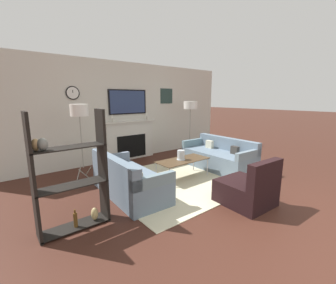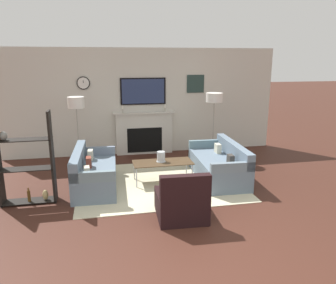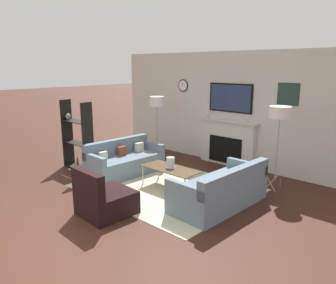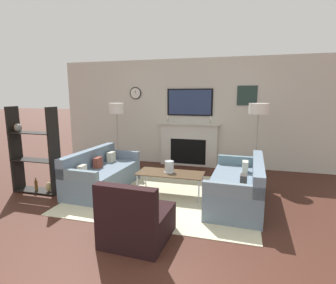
{
  "view_description": "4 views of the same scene",
  "coord_description": "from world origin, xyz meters",
  "px_view_note": "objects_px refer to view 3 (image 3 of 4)",
  "views": [
    {
      "loc": [
        -3.12,
        -0.49,
        1.75
      ],
      "look_at": [
        -0.08,
        3.28,
        0.78
      ],
      "focal_mm": 24.0,
      "sensor_mm": 36.0,
      "label": 1
    },
    {
      "loc": [
        -1.07,
        -3.18,
        2.42
      ],
      "look_at": [
        0.23,
        3.13,
        0.79
      ],
      "focal_mm": 35.0,
      "sensor_mm": 36.0,
      "label": 2
    },
    {
      "loc": [
        4.19,
        -1.54,
        2.37
      ],
      "look_at": [
        -0.05,
        3.05,
        0.91
      ],
      "focal_mm": 35.0,
      "sensor_mm": 36.0,
      "label": 3
    },
    {
      "loc": [
        1.26,
        -1.41,
        1.79
      ],
      "look_at": [
        -0.13,
        3.61,
        0.86
      ],
      "focal_mm": 28.0,
      "sensor_mm": 36.0,
      "label": 4
    }
  ],
  "objects_px": {
    "armchair": "(104,200)",
    "floor_lamp_left": "(157,103)",
    "couch_left": "(124,162)",
    "floor_lamp_right": "(280,114)",
    "couch_right": "(221,191)",
    "hurricane_candle": "(170,163)",
    "coffee_table": "(170,169)",
    "shelf_unit": "(77,138)"
  },
  "relations": [
    {
      "from": "armchair",
      "to": "floor_lamp_left",
      "type": "relative_size",
      "value": 0.51
    },
    {
      "from": "couch_left",
      "to": "floor_lamp_right",
      "type": "height_order",
      "value": "floor_lamp_right"
    },
    {
      "from": "armchair",
      "to": "floor_lamp_right",
      "type": "xyz_separation_m",
      "value": [
        1.53,
        2.95,
        1.24
      ]
    },
    {
      "from": "couch_right",
      "to": "floor_lamp_right",
      "type": "relative_size",
      "value": 1.12
    },
    {
      "from": "couch_right",
      "to": "floor_lamp_right",
      "type": "xyz_separation_m",
      "value": [
        0.33,
        1.39,
        1.22
      ]
    },
    {
      "from": "floor_lamp_left",
      "to": "couch_right",
      "type": "bearing_deg",
      "value": -25.62
    },
    {
      "from": "hurricane_candle",
      "to": "floor_lamp_left",
      "type": "height_order",
      "value": "floor_lamp_left"
    },
    {
      "from": "coffee_table",
      "to": "shelf_unit",
      "type": "xyz_separation_m",
      "value": [
        -2.46,
        -0.51,
        0.35
      ]
    },
    {
      "from": "hurricane_candle",
      "to": "floor_lamp_right",
      "type": "xyz_separation_m",
      "value": [
        1.55,
        1.32,
        0.98
      ]
    },
    {
      "from": "armchair",
      "to": "hurricane_candle",
      "type": "height_order",
      "value": "armchair"
    },
    {
      "from": "coffee_table",
      "to": "floor_lamp_right",
      "type": "bearing_deg",
      "value": 41.59
    },
    {
      "from": "coffee_table",
      "to": "couch_right",
      "type": "bearing_deg",
      "value": -1.51
    },
    {
      "from": "floor_lamp_left",
      "to": "hurricane_candle",
      "type": "bearing_deg",
      "value": -38.42
    },
    {
      "from": "coffee_table",
      "to": "floor_lamp_right",
      "type": "relative_size",
      "value": 0.73
    },
    {
      "from": "floor_lamp_right",
      "to": "floor_lamp_left",
      "type": "bearing_deg",
      "value": 180.0
    },
    {
      "from": "couch_left",
      "to": "armchair",
      "type": "height_order",
      "value": "armchair"
    },
    {
      "from": "coffee_table",
      "to": "hurricane_candle",
      "type": "xyz_separation_m",
      "value": [
        -0.03,
        0.03,
        0.12
      ]
    },
    {
      "from": "coffee_table",
      "to": "shelf_unit",
      "type": "bearing_deg",
      "value": -168.19
    },
    {
      "from": "armchair",
      "to": "shelf_unit",
      "type": "bearing_deg",
      "value": 156.32
    },
    {
      "from": "armchair",
      "to": "coffee_table",
      "type": "height_order",
      "value": "armchair"
    },
    {
      "from": "couch_left",
      "to": "coffee_table",
      "type": "height_order",
      "value": "couch_left"
    },
    {
      "from": "couch_right",
      "to": "hurricane_candle",
      "type": "xyz_separation_m",
      "value": [
        -1.22,
        0.06,
        0.24
      ]
    },
    {
      "from": "couch_right",
      "to": "floor_lamp_left",
      "type": "distance_m",
      "value": 3.42
    },
    {
      "from": "couch_right",
      "to": "armchair",
      "type": "relative_size",
      "value": 2.22
    },
    {
      "from": "couch_right",
      "to": "floor_lamp_right",
      "type": "height_order",
      "value": "floor_lamp_right"
    },
    {
      "from": "coffee_table",
      "to": "floor_lamp_left",
      "type": "height_order",
      "value": "floor_lamp_left"
    },
    {
      "from": "couch_left",
      "to": "couch_right",
      "type": "distance_m",
      "value": 2.56
    },
    {
      "from": "coffee_table",
      "to": "floor_lamp_left",
      "type": "xyz_separation_m",
      "value": [
        -1.7,
        1.36,
        1.07
      ]
    },
    {
      "from": "couch_left",
      "to": "armchair",
      "type": "xyz_separation_m",
      "value": [
        1.36,
        -1.56,
        -0.02
      ]
    },
    {
      "from": "coffee_table",
      "to": "floor_lamp_left",
      "type": "bearing_deg",
      "value": 141.4
    },
    {
      "from": "shelf_unit",
      "to": "couch_right",
      "type": "bearing_deg",
      "value": 7.53
    },
    {
      "from": "armchair",
      "to": "coffee_table",
      "type": "distance_m",
      "value": 1.6
    },
    {
      "from": "floor_lamp_right",
      "to": "shelf_unit",
      "type": "xyz_separation_m",
      "value": [
        -3.99,
        -1.87,
        -0.75
      ]
    },
    {
      "from": "couch_right",
      "to": "armchair",
      "type": "xyz_separation_m",
      "value": [
        -1.2,
        -1.56,
        -0.02
      ]
    },
    {
      "from": "shelf_unit",
      "to": "coffee_table",
      "type": "bearing_deg",
      "value": 11.81
    },
    {
      "from": "floor_lamp_left",
      "to": "shelf_unit",
      "type": "relative_size",
      "value": 1.01
    },
    {
      "from": "shelf_unit",
      "to": "hurricane_candle",
      "type": "bearing_deg",
      "value": 12.64
    },
    {
      "from": "couch_left",
      "to": "floor_lamp_right",
      "type": "xyz_separation_m",
      "value": [
        2.9,
        1.38,
        1.22
      ]
    },
    {
      "from": "hurricane_candle",
      "to": "shelf_unit",
      "type": "relative_size",
      "value": 0.13
    },
    {
      "from": "armchair",
      "to": "coffee_table",
      "type": "bearing_deg",
      "value": 89.81
    },
    {
      "from": "hurricane_candle",
      "to": "couch_left",
      "type": "bearing_deg",
      "value": -177.49
    },
    {
      "from": "couch_right",
      "to": "shelf_unit",
      "type": "bearing_deg",
      "value": -172.47
    }
  ]
}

